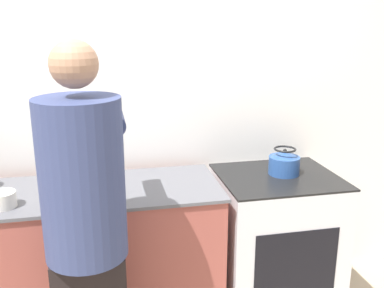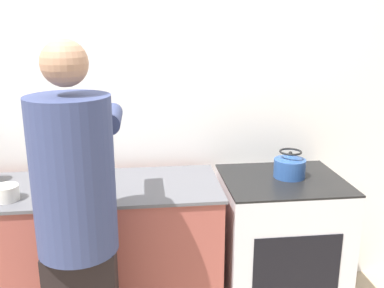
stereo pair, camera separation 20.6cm
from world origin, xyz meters
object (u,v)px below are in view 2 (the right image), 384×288
Objects in this scene: cutting_board at (80,192)px; knife at (83,189)px; oven at (279,247)px; bowl_prep at (6,193)px; kettle at (290,166)px; person at (78,224)px.

cutting_board is 1.35× the size of knife.
bowl_prep reaches higher than oven.
oven is at bearing 6.25° from cutting_board.
kettle is at bearing 30.39° from oven.
oven is at bearing 22.71° from knife.
bowl_prep reaches higher than knife.
cutting_board is at bearing -173.75° from oven.
kettle is at bearing 7.23° from cutting_board.
person reaches higher than oven.
knife is (0.02, 0.02, 0.01)m from cutting_board.
cutting_board reaches higher than oven.
cutting_board is at bearing -172.77° from kettle.
bowl_prep is (-0.36, -0.04, 0.03)m from cutting_board.
bowl_prep is (-1.57, -0.20, -0.02)m from kettle.
knife reaches higher than cutting_board.
oven is 1.61m from bowl_prep.
cutting_board is 0.36m from bowl_prep.
kettle reaches higher than cutting_board.
knife is (-1.14, -0.11, 0.48)m from oven.
kettle is at bearing 25.99° from person.
oven is 3.63× the size of knife.
bowl_prep reaches higher than cutting_board.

